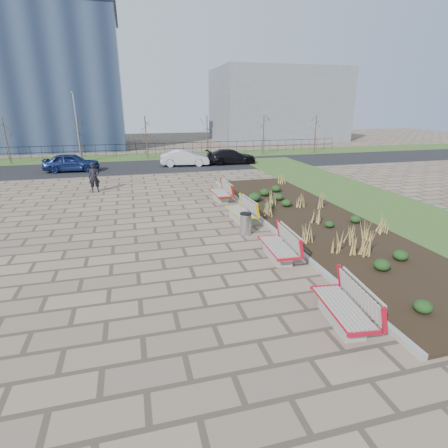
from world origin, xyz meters
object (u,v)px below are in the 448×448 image
object	(u,v)px
bench_b	(278,245)
bench_a	(342,305)
bench_c	(240,210)
car_blue	(71,162)
lamp_east	(228,126)
litter_bin	(245,224)
bench_d	(220,192)
car_black	(231,157)
car_silver	(185,158)
pedestrian	(94,178)
lamp_west	(77,128)

from	to	relation	value
bench_b	bench_a	bearing A→B (deg)	-87.00
bench_c	car_blue	world-z (taller)	car_blue
bench_a	bench_b	world-z (taller)	same
bench_a	lamp_east	size ratio (longest dim) A/B	0.35
bench_c	car_blue	xyz separation A→B (m)	(-9.14, 15.30, 0.23)
bench_c	litter_bin	size ratio (longest dim) A/B	2.36
bench_d	litter_bin	distance (m)	5.47
bench_d	litter_bin	size ratio (longest dim) A/B	2.36
car_black	lamp_east	bearing A→B (deg)	-10.86
bench_b	litter_bin	bearing A→B (deg)	100.15
car_blue	lamp_east	xyz separation A→B (m)	(14.14, 4.92, 2.31)
car_blue	car_silver	xyz separation A→B (m)	(9.06, 0.38, -0.03)
bench_c	car_blue	distance (m)	17.82
bench_c	car_black	distance (m)	16.26
bench_b	bench_d	distance (m)	7.99
bench_a	bench_b	distance (m)	3.89
bench_d	bench_a	bearing A→B (deg)	-91.28
car_silver	car_black	size ratio (longest dim) A/B	0.93
bench_a	pedestrian	size ratio (longest dim) A/B	1.18
car_blue	pedestrian	bearing A→B (deg)	-158.53
litter_bin	car_silver	xyz separation A→B (m)	(0.24, 17.41, 0.26)
car_black	lamp_west	xyz separation A→B (m)	(-13.09, 4.48, 2.38)
bench_b	car_blue	distance (m)	21.58
bench_d	lamp_west	xyz separation A→B (m)	(-9.00, 16.48, 2.54)
bench_d	lamp_west	bearing A→B (deg)	117.35
car_silver	car_black	xyz separation A→B (m)	(4.16, 0.05, -0.04)
car_blue	car_silver	size ratio (longest dim) A/B	1.01
litter_bin	car_blue	size ratio (longest dim) A/B	0.21
lamp_west	bench_c	bearing A→B (deg)	-66.01
bench_b	lamp_west	distance (m)	26.20
car_blue	lamp_east	distance (m)	15.14
bench_b	bench_c	distance (m)	4.25
bench_b	car_silver	size ratio (longest dim) A/B	0.51
bench_b	car_silver	bearing A→B (deg)	93.22
lamp_east	car_blue	bearing A→B (deg)	-160.82
pedestrian	lamp_east	xyz separation A→B (m)	(11.82, 12.59, 2.15)
lamp_west	lamp_east	size ratio (longest dim) A/B	1.00
bench_c	lamp_east	xyz separation A→B (m)	(5.00, 20.22, 2.54)
bench_b	car_blue	size ratio (longest dim) A/B	0.50
car_blue	car_black	world-z (taller)	car_blue
car_blue	lamp_west	bearing A→B (deg)	3.09
bench_b	pedestrian	bearing A→B (deg)	122.86
bench_c	pedestrian	bearing A→B (deg)	129.03
bench_b	lamp_west	size ratio (longest dim) A/B	0.35
bench_c	lamp_west	distance (m)	22.28
car_black	litter_bin	bearing A→B (deg)	166.52
bench_a	bench_d	world-z (taller)	same
bench_c	litter_bin	world-z (taller)	bench_c
car_blue	bench_a	bearing A→B (deg)	-154.05
bench_a	bench_b	xyz separation A→B (m)	(0.00, 3.89, 0.00)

